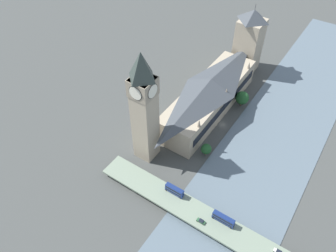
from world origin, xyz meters
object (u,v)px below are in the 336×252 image
at_px(parliament_hall, 210,95).
at_px(car_northbound_tail, 201,221).
at_px(double_decker_bus_lead, 223,219).
at_px(road_bridge, 221,228).
at_px(clock_tower, 144,106).
at_px(car_northbound_lead, 279,252).
at_px(victoria_tower, 249,41).
at_px(double_decker_bus_rear, 175,190).

xyz_separation_m(parliament_hall, car_northbound_tail, (-39.17, 78.61, -8.08)).
bearing_deg(double_decker_bus_lead, road_bridge, 100.24).
xyz_separation_m(clock_tower, double_decker_bus_lead, (-59.32, 17.47, -31.12)).
relative_size(clock_tower, car_northbound_lead, 15.19).
xyz_separation_m(victoria_tower, road_bridge, (-48.67, 133.74, -21.14)).
bearing_deg(car_northbound_lead, road_bridge, 6.89).
bearing_deg(double_decker_bus_rear, victoria_tower, -81.57).
height_order(road_bridge, car_northbound_lead, car_northbound_lead).
height_order(clock_tower, road_bridge, clock_tower).
xyz_separation_m(clock_tower, car_northbound_tail, (-50.42, 23.56, -33.16)).
distance_m(clock_tower, double_decker_bus_rear, 46.72).
distance_m(victoria_tower, car_northbound_tail, 143.65).
height_order(parliament_hall, clock_tower, clock_tower).
relative_size(parliament_hall, clock_tower, 1.29).
xyz_separation_m(clock_tower, road_bridge, (-59.87, 20.51, -34.70)).
xyz_separation_m(victoria_tower, double_decker_bus_rear, (-19.29, 130.13, -17.55)).
height_order(parliament_hall, road_bridge, parliament_hall).
bearing_deg(parliament_hall, victoria_tower, -89.95).
relative_size(victoria_tower, double_decker_bus_lead, 4.56).
xyz_separation_m(road_bridge, double_decker_bus_lead, (0.55, -3.04, 3.58)).
height_order(clock_tower, double_decker_bus_lead, clock_tower).
xyz_separation_m(double_decker_bus_lead, car_northbound_tail, (8.90, 6.09, -2.04)).
relative_size(parliament_hall, car_northbound_tail, 20.57).
distance_m(parliament_hall, road_bridge, 90.36).
xyz_separation_m(victoria_tower, double_decker_bus_lead, (-48.12, 130.70, -17.56)).
bearing_deg(parliament_hall, clock_tower, 78.45).
xyz_separation_m(parliament_hall, double_decker_bus_lead, (-48.07, 72.52, -6.04)).
bearing_deg(victoria_tower, parliament_hall, 90.05).
height_order(clock_tower, car_northbound_lead, clock_tower).
distance_m(victoria_tower, road_bridge, 143.88).
bearing_deg(victoria_tower, double_decker_bus_lead, 110.21).
bearing_deg(car_northbound_lead, clock_tower, -11.08).
bearing_deg(car_northbound_lead, victoria_tower, -59.63).
relative_size(double_decker_bus_rear, car_northbound_tail, 2.39).
bearing_deg(double_decker_bus_lead, car_northbound_tail, 34.39).
height_order(victoria_tower, car_northbound_lead, victoria_tower).
relative_size(double_decker_bus_lead, car_northbound_tail, 2.62).
bearing_deg(car_northbound_tail, victoria_tower, -74.00).
xyz_separation_m(double_decker_bus_lead, double_decker_bus_rear, (28.83, -0.57, 0.01)).
bearing_deg(road_bridge, clock_tower, -18.91).
distance_m(car_northbound_lead, car_northbound_tail, 37.74).
bearing_deg(double_decker_bus_rear, road_bridge, 173.00).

